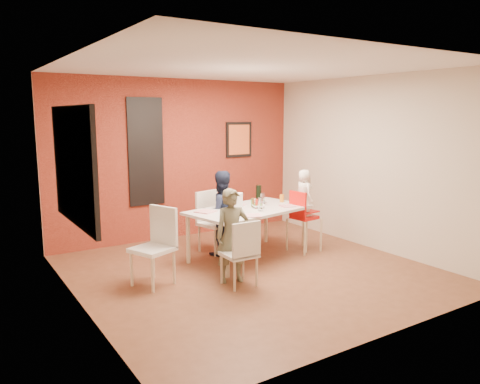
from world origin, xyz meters
TOP-DOWN VIEW (x-y plane):
  - ground at (0.00, 0.00)m, footprint 4.50×4.50m
  - ceiling at (0.00, 0.00)m, footprint 4.50×4.50m
  - wall_back at (0.00, 2.25)m, footprint 4.50×0.02m
  - wall_front at (0.00, -2.25)m, footprint 4.50×0.02m
  - wall_left at (-2.25, 0.00)m, footprint 0.02×4.50m
  - wall_right at (2.25, 0.00)m, footprint 0.02×4.50m
  - brick_accent_wall at (0.00, 2.23)m, footprint 4.50×0.02m
  - picture_window_frame at (-2.22, 0.20)m, footprint 0.05×1.70m
  - picture_window_pane at (-2.21, 0.20)m, footprint 0.02×1.55m
  - glassblock_strip at (-0.60, 2.21)m, footprint 0.55×0.03m
  - glassblock_surround at (-0.60, 2.21)m, footprint 0.60×0.03m
  - art_print_frame at (1.20, 2.21)m, footprint 0.54×0.03m
  - art_print_canvas at (1.20, 2.19)m, footprint 0.44×0.01m
  - dining_table at (0.31, 0.54)m, footprint 1.94×1.32m
  - chair_near at (-0.43, -0.42)m, footprint 0.39×0.39m
  - chair_far at (0.02, 1.15)m, footprint 0.52×0.52m
  - chair_left at (-1.25, 0.27)m, footprint 0.58×0.58m
  - high_chair at (1.18, 0.36)m, footprint 0.45×0.45m
  - child_near at (-0.43, -0.18)m, footprint 0.49×0.39m
  - child_far at (0.04, 0.91)m, footprint 0.68×0.56m
  - toddler at (1.20, 0.36)m, footprint 0.28×0.38m
  - plate_near_left at (0.07, 0.09)m, footprint 0.31×0.31m
  - plate_far_mid at (0.31, 0.85)m, footprint 0.26×0.26m
  - plate_near_right at (0.90, 0.37)m, footprint 0.24×0.24m
  - plate_far_left at (-0.34, 0.67)m, footprint 0.32×0.32m
  - salad_bowl_a at (0.46, 0.52)m, footprint 0.25×0.25m
  - salad_bowl_b at (0.68, 0.82)m, footprint 0.24×0.24m
  - wine_bottle at (0.56, 0.65)m, footprint 0.08×0.08m
  - wine_glass_a at (0.36, 0.31)m, footprint 0.07×0.07m
  - wine_glass_b at (0.59, 0.60)m, footprint 0.07×0.07m
  - paper_towel_roll at (0.07, 0.45)m, footprint 0.12×0.12m
  - condiment_red at (0.41, 0.49)m, footprint 0.04×0.04m
  - condiment_green at (0.42, 0.62)m, footprint 0.03×0.03m
  - condiment_brown at (0.43, 0.61)m, footprint 0.03×0.03m
  - sippy_cup at (1.04, 0.69)m, footprint 0.07×0.07m

SIDE VIEW (x-z plane):
  - ground at x=0.00m, z-range 0.00..0.00m
  - chair_near at x=-0.43m, z-range 0.05..0.89m
  - chair_far at x=0.02m, z-range 0.05..0.99m
  - chair_left at x=-1.25m, z-range 0.06..1.03m
  - high_chair at x=1.18m, z-range 0.10..1.05m
  - child_near at x=-0.43m, z-range 0.00..1.20m
  - child_far at x=0.04m, z-range 0.00..1.28m
  - dining_table at x=0.31m, z-range 0.31..1.05m
  - plate_far_mid at x=0.31m, z-range 0.74..0.75m
  - plate_near_right at x=0.90m, z-range 0.74..0.75m
  - plate_near_left at x=0.07m, z-range 0.74..0.76m
  - plate_far_left at x=-0.34m, z-range 0.74..0.76m
  - salad_bowl_a at x=0.46m, z-range 0.74..0.79m
  - salad_bowl_b at x=0.68m, z-range 0.74..0.80m
  - sippy_cup at x=1.04m, z-range 0.74..0.86m
  - condiment_green at x=0.42m, z-range 0.74..0.87m
  - condiment_brown at x=0.43m, z-range 0.74..0.88m
  - condiment_red at x=0.41m, z-range 0.74..0.88m
  - wine_glass_b at x=0.59m, z-range 0.74..0.94m
  - wine_glass_a at x=0.36m, z-range 0.74..0.94m
  - paper_towel_roll at x=0.07m, z-range 0.74..1.01m
  - wine_bottle at x=0.56m, z-range 0.74..1.05m
  - toddler at x=1.20m, z-range 0.56..1.28m
  - wall_back at x=0.00m, z-range 0.00..2.70m
  - wall_front at x=0.00m, z-range 0.00..2.70m
  - wall_left at x=-2.25m, z-range 0.00..2.70m
  - wall_right at x=2.25m, z-range 0.00..2.70m
  - brick_accent_wall at x=0.00m, z-range 0.00..2.70m
  - glassblock_strip at x=-0.60m, z-range 0.65..2.35m
  - glassblock_surround at x=-0.60m, z-range 0.62..2.38m
  - picture_window_frame at x=-2.22m, z-range 0.90..2.20m
  - picture_window_pane at x=-2.21m, z-range 0.98..2.12m
  - art_print_frame at x=1.20m, z-range 1.33..1.97m
  - art_print_canvas at x=1.20m, z-range 1.38..1.92m
  - ceiling at x=0.00m, z-range 2.69..2.71m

